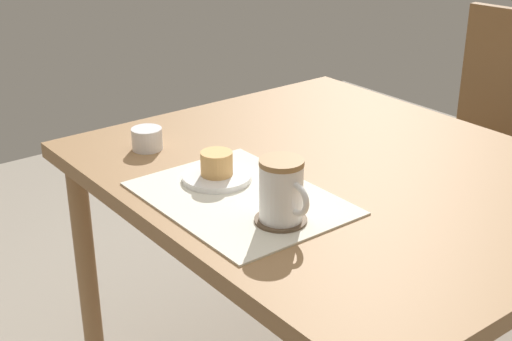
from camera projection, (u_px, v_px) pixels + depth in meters
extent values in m
cylinder|color=#997047|center=(88.00, 282.00, 1.81)|extent=(0.05, 0.05, 0.68)
cylinder|color=#997047|center=(320.00, 198.00, 2.26)|extent=(0.05, 0.05, 0.68)
cube|color=#997047|center=(341.00, 175.00, 1.54)|extent=(1.08, 0.91, 0.04)
cylinder|color=brown|center=(491.00, 296.00, 2.01)|extent=(0.04, 0.04, 0.40)
cylinder|color=brown|center=(388.00, 250.00, 2.24)|extent=(0.04, 0.04, 0.40)
cylinder|color=brown|center=(449.00, 214.00, 2.46)|extent=(0.04, 0.04, 0.40)
cube|color=brown|center=(477.00, 188.00, 2.15)|extent=(0.47, 0.47, 0.04)
cube|color=silver|center=(240.00, 198.00, 1.39)|extent=(0.41, 0.31, 0.00)
cylinder|color=white|center=(217.00, 177.00, 1.47)|extent=(0.14, 0.14, 0.01)
cylinder|color=#E0A860|center=(217.00, 163.00, 1.45)|extent=(0.07, 0.07, 0.05)
cylinder|color=brown|center=(281.00, 220.00, 1.30)|extent=(0.10, 0.10, 0.00)
cylinder|color=white|center=(281.00, 192.00, 1.28)|extent=(0.08, 0.08, 0.11)
cylinder|color=#9E7547|center=(282.00, 162.00, 1.25)|extent=(0.08, 0.08, 0.01)
torus|color=white|center=(296.00, 199.00, 1.25)|extent=(0.06, 0.01, 0.06)
cylinder|color=white|center=(147.00, 139.00, 1.62)|extent=(0.07, 0.07, 0.05)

